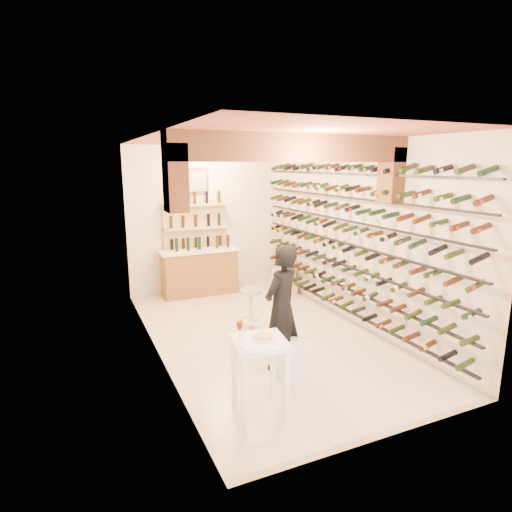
{
  "coord_description": "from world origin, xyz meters",
  "views": [
    {
      "loc": [
        -2.84,
        -6.04,
        2.82
      ],
      "look_at": [
        0.0,
        0.3,
        1.3
      ],
      "focal_mm": 29.72,
      "sensor_mm": 36.0,
      "label": 1
    }
  ],
  "objects_px": {
    "white_stool": "(293,358)",
    "chrome_barstool": "(250,307)",
    "crate_lower": "(284,286)",
    "tasting_table": "(259,353)",
    "person": "(281,308)",
    "wine_rack": "(343,238)",
    "back_counter": "(200,271)"
  },
  "relations": [
    {
      "from": "crate_lower",
      "to": "back_counter",
      "type": "bearing_deg",
      "value": 157.21
    },
    {
      "from": "crate_lower",
      "to": "tasting_table",
      "type": "bearing_deg",
      "value": -121.3
    },
    {
      "from": "wine_rack",
      "to": "tasting_table",
      "type": "xyz_separation_m",
      "value": [
        -2.51,
        -1.97,
        -0.84
      ]
    },
    {
      "from": "wine_rack",
      "to": "chrome_barstool",
      "type": "height_order",
      "value": "wine_rack"
    },
    {
      "from": "back_counter",
      "to": "chrome_barstool",
      "type": "bearing_deg",
      "value": -85.51
    },
    {
      "from": "white_stool",
      "to": "crate_lower",
      "type": "height_order",
      "value": "white_stool"
    },
    {
      "from": "white_stool",
      "to": "chrome_barstool",
      "type": "bearing_deg",
      "value": 86.6
    },
    {
      "from": "back_counter",
      "to": "white_stool",
      "type": "distance_m",
      "value": 4.05
    },
    {
      "from": "tasting_table",
      "to": "person",
      "type": "bearing_deg",
      "value": 58.09
    },
    {
      "from": "tasting_table",
      "to": "person",
      "type": "relative_size",
      "value": 0.6
    },
    {
      "from": "white_stool",
      "to": "chrome_barstool",
      "type": "relative_size",
      "value": 0.63
    },
    {
      "from": "back_counter",
      "to": "white_stool",
      "type": "relative_size",
      "value": 3.67
    },
    {
      "from": "back_counter",
      "to": "tasting_table",
      "type": "xyz_separation_m",
      "value": [
        -0.68,
        -4.62,
        0.18
      ]
    },
    {
      "from": "tasting_table",
      "to": "person",
      "type": "height_order",
      "value": "person"
    },
    {
      "from": "crate_lower",
      "to": "wine_rack",
      "type": "bearing_deg",
      "value": -86.12
    },
    {
      "from": "back_counter",
      "to": "white_stool",
      "type": "bearing_deg",
      "value": -88.76
    },
    {
      "from": "white_stool",
      "to": "chrome_barstool",
      "type": "height_order",
      "value": "chrome_barstool"
    },
    {
      "from": "chrome_barstool",
      "to": "crate_lower",
      "type": "bearing_deg",
      "value": 47.59
    },
    {
      "from": "back_counter",
      "to": "tasting_table",
      "type": "relative_size",
      "value": 1.62
    },
    {
      "from": "white_stool",
      "to": "crate_lower",
      "type": "bearing_deg",
      "value": 64.14
    },
    {
      "from": "tasting_table",
      "to": "person",
      "type": "distance_m",
      "value": 1.12
    },
    {
      "from": "tasting_table",
      "to": "crate_lower",
      "type": "relative_size",
      "value": 1.96
    },
    {
      "from": "tasting_table",
      "to": "chrome_barstool",
      "type": "relative_size",
      "value": 1.44
    },
    {
      "from": "crate_lower",
      "to": "chrome_barstool",
      "type": "bearing_deg",
      "value": -132.41
    },
    {
      "from": "wine_rack",
      "to": "person",
      "type": "distance_m",
      "value": 2.22
    },
    {
      "from": "chrome_barstool",
      "to": "white_stool",
      "type": "bearing_deg",
      "value": -93.4
    },
    {
      "from": "person",
      "to": "chrome_barstool",
      "type": "relative_size",
      "value": 2.4
    },
    {
      "from": "person",
      "to": "crate_lower",
      "type": "xyz_separation_m",
      "value": [
        1.66,
        3.07,
        -0.72
      ]
    },
    {
      "from": "crate_lower",
      "to": "white_stool",
      "type": "bearing_deg",
      "value": -115.86
    },
    {
      "from": "wine_rack",
      "to": "white_stool",
      "type": "bearing_deg",
      "value": -141.37
    },
    {
      "from": "back_counter",
      "to": "tasting_table",
      "type": "height_order",
      "value": "back_counter"
    },
    {
      "from": "wine_rack",
      "to": "tasting_table",
      "type": "distance_m",
      "value": 3.3
    }
  ]
}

